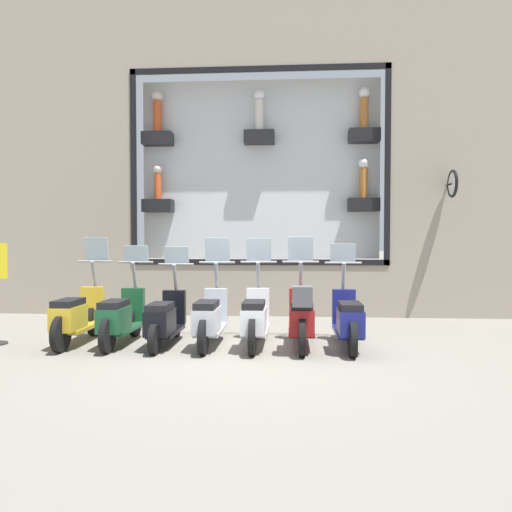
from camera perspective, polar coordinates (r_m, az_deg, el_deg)
ground_plane at (r=7.42m, az=-1.53°, el=-10.96°), size 120.00×120.00×0.00m
building_facade at (r=11.04m, az=0.34°, el=13.50°), size 1.20×36.00×7.63m
scooter_navy_0 at (r=7.69m, az=10.49°, el=-7.23°), size 1.80×0.60×1.58m
scooter_red_1 at (r=7.58m, az=5.21°, el=-6.93°), size 1.81×0.61×1.70m
scooter_white_2 at (r=7.66m, az=-0.09°, el=-7.16°), size 1.81×0.61×1.67m
scooter_silver_3 at (r=7.75m, az=-5.32°, el=-7.11°), size 1.80×0.60×1.68m
scooter_black_4 at (r=7.89m, az=-10.41°, el=-7.17°), size 1.79×0.60×1.53m
scooter_green_5 at (r=8.09m, az=-15.25°, el=-6.82°), size 1.80×0.61×1.55m
scooter_yellow_6 at (r=8.35m, az=-19.82°, el=-6.50°), size 1.81×0.61×1.69m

